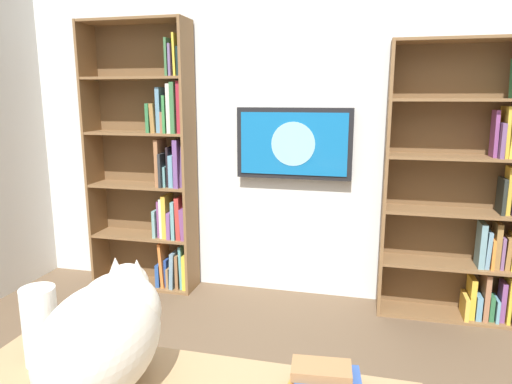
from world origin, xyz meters
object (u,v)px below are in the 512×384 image
(cat, at_px, (107,331))
(paper_towel_roll, at_px, (41,326))
(bookshelf_right, at_px, (155,167))
(bookshelf_left, at_px, (468,193))
(wall_mounted_tv, at_px, (294,144))
(desk_book_stack, at_px, (324,379))

(cat, xyz_separation_m, paper_towel_roll, (0.28, -0.06, -0.05))
(bookshelf_right, height_order, paper_towel_roll, bookshelf_right)
(bookshelf_left, height_order, paper_towel_roll, bookshelf_left)
(cat, height_order, paper_towel_roll, cat)
(bookshelf_right, relative_size, paper_towel_roll, 8.39)
(bookshelf_left, bearing_deg, wall_mounted_tv, -3.70)
(cat, distance_m, paper_towel_roll, 0.28)
(bookshelf_right, height_order, cat, bookshelf_right)
(bookshelf_left, bearing_deg, desk_book_stack, 70.13)
(bookshelf_right, height_order, wall_mounted_tv, bookshelf_right)
(wall_mounted_tv, relative_size, paper_towel_roll, 3.45)
(cat, height_order, desk_book_stack, cat)
(desk_book_stack, bearing_deg, wall_mounted_tv, -78.48)
(bookshelf_left, relative_size, bookshelf_right, 0.91)
(bookshelf_left, distance_m, bookshelf_right, 2.38)
(bookshelf_right, bearing_deg, paper_towel_roll, 106.81)
(bookshelf_left, xyz_separation_m, paper_towel_roll, (1.70, 2.26, -0.06))
(bookshelf_right, distance_m, paper_towel_roll, 2.37)
(wall_mounted_tv, height_order, desk_book_stack, wall_mounted_tv)
(bookshelf_right, distance_m, wall_mounted_tv, 1.15)
(wall_mounted_tv, bearing_deg, desk_book_stack, 101.52)
(wall_mounted_tv, distance_m, paper_towel_roll, 2.41)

